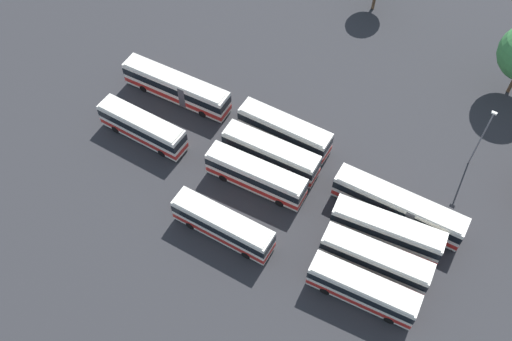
{
  "coord_description": "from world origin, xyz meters",
  "views": [
    {
      "loc": [
        -18.18,
        30.2,
        52.68
      ],
      "look_at": [
        0.66,
        -0.73,
        1.57
      ],
      "focal_mm": 39.79,
      "sensor_mm": 36.0,
      "label": 1
    }
  ],
  "objects": [
    {
      "name": "bus_row1_slot2",
      "position": [
        0.21,
        0.04,
        1.89
      ],
      "size": [
        11.55,
        3.16,
        3.57
      ],
      "color": "silver",
      "rests_on": "ground_plane"
    },
    {
      "name": "bus_row2_slot2",
      "position": [
        15.04,
        1.05,
        1.89
      ],
      "size": [
        11.09,
        2.59,
        3.57
      ],
      "color": "silver",
      "rests_on": "ground_plane"
    },
    {
      "name": "bus_row1_slot4",
      "position": [
        -0.13,
        7.12,
        1.89
      ],
      "size": [
        11.17,
        2.71,
        3.57
      ],
      "color": "silver",
      "rests_on": "ground_plane"
    },
    {
      "name": "bus_row0_slot4",
      "position": [
        -15.44,
        6.06,
        1.89
      ],
      "size": [
        10.86,
        3.38,
        3.57
      ],
      "color": "silver",
      "rests_on": "ground_plane"
    },
    {
      "name": "bus_row1_slot1",
      "position": [
        0.38,
        -3.44,
        1.89
      ],
      "size": [
        11.43,
        3.04,
        3.57
      ],
      "color": "silver",
      "rests_on": "ground_plane"
    },
    {
      "name": "bus_row0_slot2",
      "position": [
        -14.78,
        -1.13,
        1.89
      ],
      "size": [
        11.7,
        3.88,
        3.57
      ],
      "color": "silver",
      "rests_on": "ground_plane"
    },
    {
      "name": "ground_plane",
      "position": [
        0.0,
        0.0,
        0.0
      ],
      "size": [
        108.11,
        108.11,
        0.0
      ],
      "primitive_type": "plane",
      "color": "#28282B"
    },
    {
      "name": "bus_row2_slot0",
      "position": [
        15.36,
        -6.16,
        1.89
      ],
      "size": [
        14.28,
        3.14,
        3.57
      ],
      "color": "silver",
      "rests_on": "ground_plane"
    },
    {
      "name": "lamp_post_near_entrance",
      "position": [
        -19.1,
        -15.32,
        4.81
      ],
      "size": [
        0.56,
        0.28,
        8.79
      ],
      "color": "slate",
      "rests_on": "ground_plane"
    },
    {
      "name": "bus_row0_slot3",
      "position": [
        -15.16,
        2.53,
        1.89
      ],
      "size": [
        11.17,
        3.54,
        3.57
      ],
      "color": "silver",
      "rests_on": "ground_plane"
    },
    {
      "name": "bus_row1_slot0",
      "position": [
        0.69,
        -7.11,
        1.89
      ],
      "size": [
        11.26,
        2.68,
        3.57
      ],
      "color": "silver",
      "rests_on": "ground_plane"
    },
    {
      "name": "bus_row0_slot1",
      "position": [
        -14.69,
        -4.4,
        1.89
      ],
      "size": [
        14.24,
        2.89,
        3.57
      ],
      "color": "silver",
      "rests_on": "ground_plane"
    }
  ]
}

